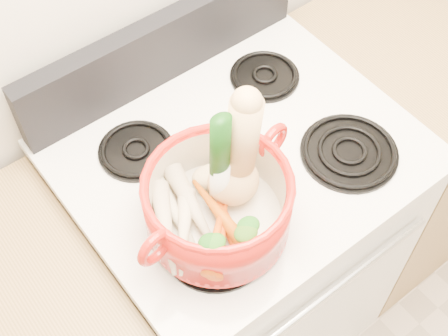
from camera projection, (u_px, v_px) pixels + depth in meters
stove_body at (236, 251)px, 1.82m from camera, size 0.76×0.65×0.92m
cooktop at (240, 154)px, 1.44m from camera, size 0.78×0.67×0.03m
control_backsplash at (163, 48)px, 1.49m from camera, size 0.76×0.05×0.18m
oven_handle at (332, 290)px, 1.41m from camera, size 0.60×0.02×0.02m
burner_front_left at (216, 242)px, 1.28m from camera, size 0.22×0.22×0.02m
burner_front_right at (349, 151)px, 1.41m from camera, size 0.22×0.22×0.02m
burner_back_left at (136, 149)px, 1.41m from camera, size 0.17×0.17×0.02m
burner_back_right at (265, 75)px, 1.55m from camera, size 0.17×0.17×0.02m
dutch_oven at (218, 204)px, 1.23m from camera, size 0.34×0.34×0.14m
pot_handle_left at (155, 248)px, 1.12m from camera, size 0.08×0.03×0.08m
pot_handle_right at (273, 140)px, 1.26m from camera, size 0.08×0.03×0.08m
squash at (234, 155)px, 1.19m from camera, size 0.15×0.13×0.28m
leek at (219, 162)px, 1.17m from camera, size 0.04×0.06×0.28m
ginger at (210, 177)px, 1.30m from camera, size 0.09×0.08×0.04m
parsnip_0 at (175, 213)px, 1.25m from camera, size 0.07×0.23×0.06m
parsnip_1 at (184, 231)px, 1.22m from camera, size 0.14×0.16×0.05m
parsnip_2 at (194, 208)px, 1.23m from camera, size 0.08×0.21×0.06m
parsnip_3 at (166, 227)px, 1.21m from camera, size 0.12×0.19×0.06m
carrot_0 at (226, 221)px, 1.24m from camera, size 0.08×0.18×0.05m
carrot_1 at (220, 241)px, 1.21m from camera, size 0.14×0.14×0.05m
carrot_2 at (219, 214)px, 1.23m from camera, size 0.04×0.19×0.05m
carrot_3 at (215, 242)px, 1.19m from camera, size 0.13×0.12×0.04m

